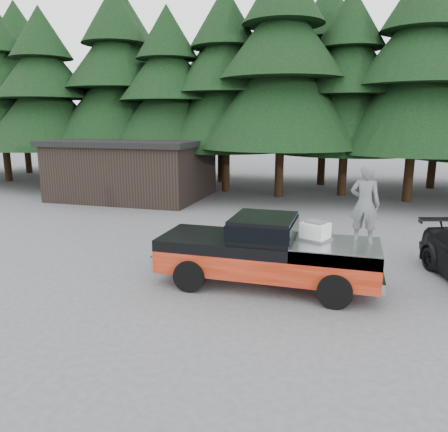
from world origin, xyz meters
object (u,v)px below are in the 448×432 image
(man_on_bed, at_px, (365,204))
(pickup_truck, at_px, (267,262))
(air_compressor, at_px, (315,232))
(utility_building, at_px, (133,168))

(man_on_bed, bearing_deg, pickup_truck, 17.65)
(air_compressor, xyz_separation_m, utility_building, (-11.20, 11.19, 0.11))
(air_compressor, bearing_deg, utility_building, 159.89)
(pickup_truck, xyz_separation_m, utility_building, (-9.96, 11.37, 1.00))
(pickup_truck, distance_m, utility_building, 15.14)
(air_compressor, bearing_deg, pickup_truck, -147.09)
(pickup_truck, relative_size, air_compressor, 9.25)
(pickup_truck, bearing_deg, utility_building, 131.23)
(pickup_truck, xyz_separation_m, air_compressor, (1.24, 0.18, 0.89))
(air_compressor, height_order, utility_building, utility_building)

